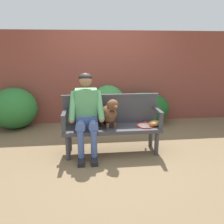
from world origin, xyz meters
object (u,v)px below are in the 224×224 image
object	(u,v)px
dog_on_bench	(109,113)
garden_bench	(112,130)
tennis_racket	(145,125)
baseball_glove	(155,123)
person_seated	(87,112)

from	to	relation	value
dog_on_bench	garden_bench	bearing A→B (deg)	20.37
dog_on_bench	tennis_racket	xyz separation A→B (m)	(0.60, 0.02, -0.23)
garden_bench	dog_on_bench	bearing A→B (deg)	-159.63
garden_bench	baseball_glove	size ratio (longest dim) A/B	7.22
garden_bench	tennis_racket	world-z (taller)	tennis_racket
dog_on_bench	baseball_glove	distance (m)	0.77
tennis_racket	baseball_glove	world-z (taller)	baseball_glove
person_seated	tennis_racket	xyz separation A→B (m)	(0.96, 0.01, -0.26)
baseball_glove	tennis_racket	bearing A→B (deg)	144.01
person_seated	baseball_glove	size ratio (longest dim) A/B	6.05
person_seated	baseball_glove	world-z (taller)	person_seated
garden_bench	tennis_racket	xyz separation A→B (m)	(0.55, 0.00, 0.07)
garden_bench	person_seated	size ratio (longest dim) A/B	1.19
tennis_racket	garden_bench	bearing A→B (deg)	-179.71
person_seated	garden_bench	bearing A→B (deg)	1.13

